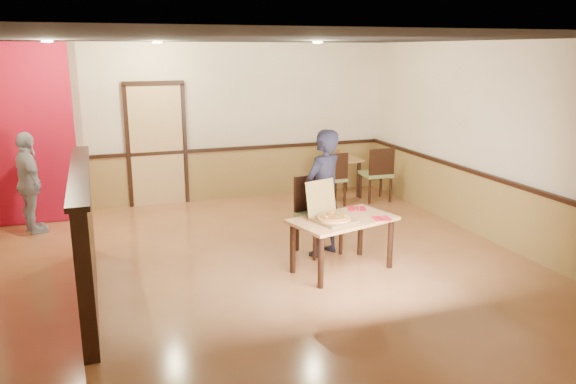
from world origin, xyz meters
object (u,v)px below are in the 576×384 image
diner_chair (316,211)px  condiment (338,154)px  side_chair_left (332,177)px  side_chair_right (378,172)px  diner (323,193)px  side_table (341,167)px  pizza_box (331,216)px  passerby (30,183)px  main_table (343,227)px

diner_chair → condiment: (1.51, 2.67, 0.22)m
side_chair_left → side_chair_right: side_chair_right is taller
diner_chair → condiment: size_ratio=6.73×
diner → condiment: 3.18m
side_table → pizza_box: size_ratio=1.15×
side_table → passerby: bearing=-174.3°
condiment → diner_chair: bearing=-119.6°
main_table → diner_chair: bearing=78.2°
diner_chair → side_table: (1.57, 2.66, -0.03)m
side_chair_left → passerby: passerby is taller
side_chair_left → passerby: (-4.82, 0.10, 0.24)m
side_table → diner: 3.22m
side_table → passerby: size_ratio=0.46×
side_chair_right → passerby: passerby is taller
diner → passerby: (-3.74, 2.29, -0.08)m
diner_chair → side_chair_right: diner_chair is taller
side_chair_left → main_table: bearing=68.4°
side_chair_left → condiment: bearing=-122.2°
passerby → condiment: size_ratio=9.91×
diner_chair → side_table: bearing=47.2°
side_chair_left → passerby: 4.83m
main_table → side_chair_left: size_ratio=1.47×
diner_chair → side_chair_left: (1.12, 2.04, -0.04)m
diner_chair → diner: bearing=-88.4°
main_table → side_table: size_ratio=1.99×
side_table → diner: size_ratio=0.42×
side_chair_left → pizza_box: bearing=65.8°
side_table → pizza_box: 3.86m
side_table → pizza_box: bearing=-116.2°
main_table → pizza_box: size_ratio=2.29×
diner_chair → pizza_box: pizza_box is taller
pizza_box → condiment: 3.84m
main_table → pizza_box: pizza_box is taller
passerby → pizza_box: (3.57, -2.94, -0.03)m
main_table → side_chair_left: side_chair_left is taller
diner → condiment: (1.48, 2.82, -0.06)m
main_table → condiment: condiment is taller
condiment → side_chair_left: bearing=-121.7°
main_table → diner: bearing=75.6°
side_chair_right → pizza_box: 3.57m
side_chair_right → diner: 2.97m
side_chair_right → passerby: (-5.72, 0.10, 0.22)m
diner → pizza_box: (-0.17, -0.65, -0.11)m
side_table → pizza_box: pizza_box is taller
side_chair_right → diner_chair: bearing=48.2°
side_chair_left → side_chair_right: 0.90m
main_table → side_chair_right: (1.97, 2.79, -0.03)m
main_table → passerby: bearing=127.1°
diner → side_chair_left: bearing=-144.0°
main_table → condiment: 3.73m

